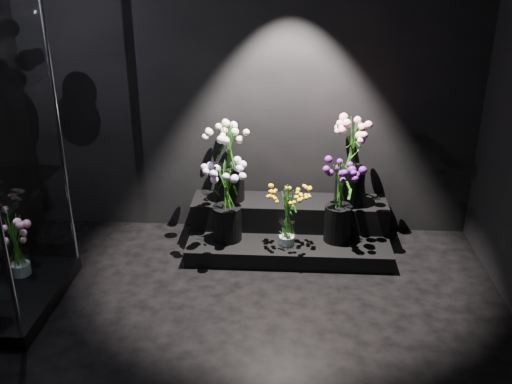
{
  "coord_description": "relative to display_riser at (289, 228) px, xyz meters",
  "views": [
    {
      "loc": [
        0.36,
        -2.85,
        2.44
      ],
      "look_at": [
        0.11,
        1.2,
        0.7
      ],
      "focal_mm": 40.0,
      "sensor_mm": 36.0,
      "label": 1
    }
  ],
  "objects": [
    {
      "name": "bouquet_pink_roses",
      "position": [
        0.51,
        0.07,
        0.66
      ],
      "size": [
        0.45,
        0.45,
        0.78
      ],
      "rotation": [
        0.0,
        0.0,
        0.34
      ],
      "color": "black",
      "rests_on": "display_riser"
    },
    {
      "name": "bouquet_lilac",
      "position": [
        -0.52,
        -0.2,
        0.39
      ],
      "size": [
        0.36,
        0.36,
        0.71
      ],
      "rotation": [
        0.0,
        0.0,
        0.01
      ],
      "color": "black",
      "rests_on": "display_riser"
    },
    {
      "name": "bouquet_cream_roses",
      "position": [
        -0.52,
        0.1,
        0.63
      ],
      "size": [
        0.54,
        0.54,
        0.69
      ],
      "rotation": [
        0.0,
        0.0,
        -0.44
      ],
      "color": "black",
      "rests_on": "display_riser"
    },
    {
      "name": "display_riser",
      "position": [
        0.0,
        0.0,
        0.0
      ],
      "size": [
        1.72,
        0.76,
        0.38
      ],
      "color": "black",
      "rests_on": "floor"
    },
    {
      "name": "bouquet_purple",
      "position": [
        0.41,
        -0.17,
        0.38
      ],
      "size": [
        0.39,
        0.39,
        0.71
      ],
      "rotation": [
        0.0,
        0.0,
        0.27
      ],
      "color": "black",
      "rests_on": "display_riser"
    },
    {
      "name": "wall_back",
      "position": [
        -0.37,
        0.34,
        1.24
      ],
      "size": [
        4.0,
        0.0,
        4.0
      ],
      "primitive_type": "plane",
      "rotation": [
        1.57,
        0.0,
        0.0
      ],
      "color": "black",
      "rests_on": "floor"
    },
    {
      "name": "bouquet_orange_bells",
      "position": [
        -0.02,
        -0.27,
        0.26
      ],
      "size": [
        0.33,
        0.33,
        0.53
      ],
      "rotation": [
        0.0,
        0.0,
        0.23
      ],
      "color": "white",
      "rests_on": "display_riser"
    },
    {
      "name": "floor",
      "position": [
        -0.37,
        -1.66,
        -0.16
      ],
      "size": [
        4.0,
        4.0,
        0.0
      ],
      "primitive_type": "plane",
      "color": "black",
      "rests_on": "ground"
    },
    {
      "name": "bouquet_case_base_pink",
      "position": [
        -2.06,
        -0.82,
        0.22
      ],
      "size": [
        0.37,
        0.37,
        0.51
      ],
      "rotation": [
        0.0,
        0.0,
        0.18
      ],
      "color": "white",
      "rests_on": "display_case"
    }
  ]
}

